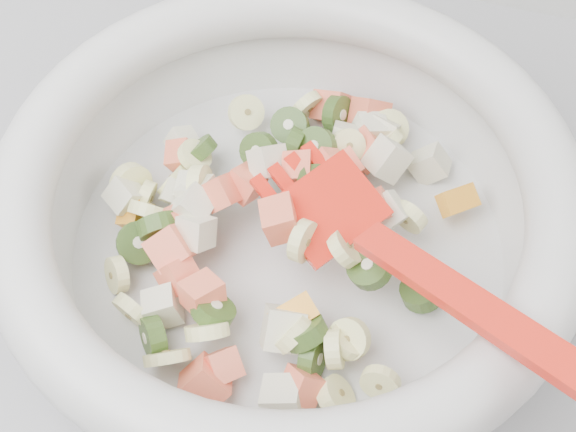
# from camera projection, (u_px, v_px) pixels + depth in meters

# --- Properties ---
(mixing_bowl) EXTENTS (0.38, 0.35, 0.13)m
(mixing_bowl) POSITION_uv_depth(u_px,v_px,m) (288.00, 210.00, 0.48)
(mixing_bowl) COLOR silver
(mixing_bowl) RESTS_ON counter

